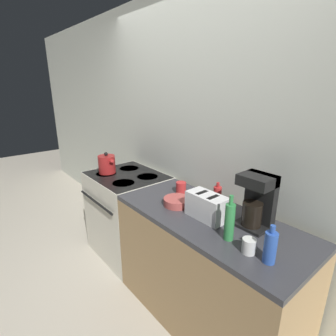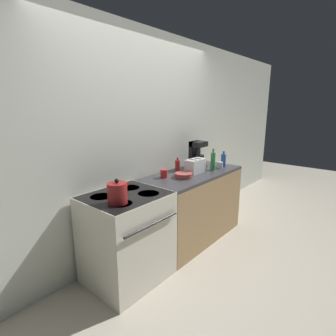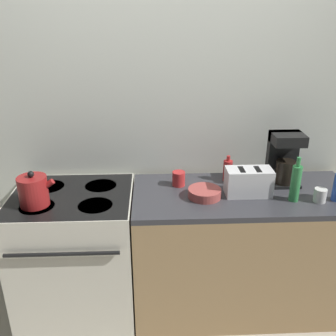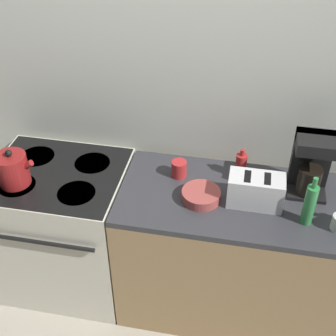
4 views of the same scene
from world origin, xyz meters
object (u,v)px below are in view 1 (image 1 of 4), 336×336
at_px(bottle_green, 230,221).
at_px(bowl, 177,202).
at_px(stove, 128,213).
at_px(kettle, 107,164).
at_px(toaster, 207,206).
at_px(bottle_blue, 270,247).
at_px(coffee_maker, 257,200).
at_px(cup_white, 249,246).
at_px(bottle_red, 217,195).
at_px(cup_red, 181,188).

bearing_deg(bottle_green, bowl, 172.75).
distance_m(stove, kettle, 0.58).
height_order(toaster, bottle_blue, bottle_blue).
bearing_deg(coffee_maker, bottle_blue, -46.05).
height_order(bottle_blue, cup_white, bottle_blue).
bearing_deg(coffee_maker, bowl, -160.98).
relative_size(kettle, toaster, 0.77).
bearing_deg(kettle, cup_white, -1.12).
bearing_deg(bottle_blue, bottle_red, 152.75).
distance_m(stove, bottle_red, 1.18).
relative_size(kettle, bottle_red, 1.22).
relative_size(toaster, bowl, 1.39).
relative_size(kettle, cup_white, 2.60).
height_order(kettle, cup_red, kettle).
bearing_deg(kettle, cup_red, 14.86).
bearing_deg(toaster, bottle_green, -19.62).
height_order(kettle, toaster, kettle).
distance_m(bottle_green, bowl, 0.56).
height_order(stove, cup_white, cup_white).
bearing_deg(bottle_blue, coffee_maker, 133.95).
relative_size(coffee_maker, bottle_green, 1.25).
bearing_deg(bottle_red, cup_white, -33.29).
bearing_deg(bottle_green, stove, 174.70).
relative_size(toaster, coffee_maker, 0.81).
distance_m(coffee_maker, bottle_green, 0.27).
relative_size(bottle_green, cup_red, 2.92).
distance_m(coffee_maker, cup_red, 0.72).
height_order(stove, bottle_blue, bottle_blue).
distance_m(stove, bottle_blue, 1.77).
bearing_deg(kettle, bowl, 3.16).
bearing_deg(stove, toaster, -1.79).
distance_m(kettle, bottle_blue, 1.87).
height_order(stove, bottle_red, bottle_red).
bearing_deg(toaster, bottle_blue, -10.91).
height_order(bottle_green, bottle_blue, bottle_green).
relative_size(toaster, bottle_blue, 1.33).
bearing_deg(bottle_blue, cup_red, 165.14).
bearing_deg(stove, coffee_maker, 5.32).
relative_size(coffee_maker, cup_red, 3.65).
height_order(bottle_blue, cup_red, bottle_blue).
relative_size(kettle, bottle_blue, 1.03).
relative_size(bottle_red, cup_red, 1.86).
relative_size(kettle, bowl, 1.07).
distance_m(toaster, cup_red, 0.46).
xyz_separation_m(cup_red, bowl, (0.15, -0.18, -0.02)).
distance_m(bottle_green, bottle_red, 0.48).
xyz_separation_m(coffee_maker, cup_white, (0.15, -0.28, -0.14)).
xyz_separation_m(toaster, cup_white, (0.42, -0.12, -0.05)).
bearing_deg(bottle_red, kettle, -166.26).
height_order(toaster, bottle_red, bottle_red).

